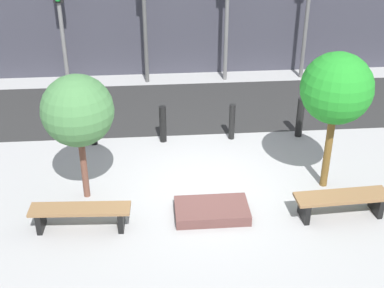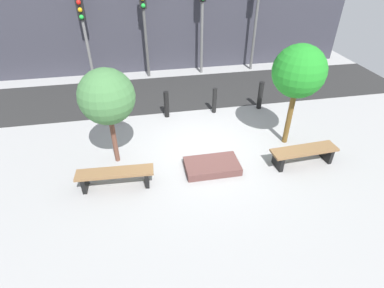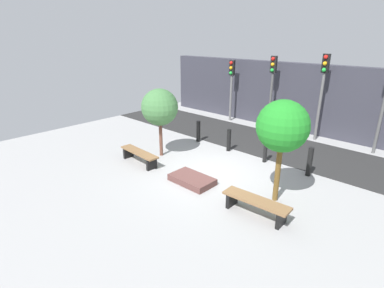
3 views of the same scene
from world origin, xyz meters
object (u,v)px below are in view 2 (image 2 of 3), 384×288
object	(u,v)px
bench_left	(115,175)
traffic_light_mid_west	(144,18)
traffic_light_west	(84,26)
bench_right	(304,153)
tree_behind_right_bench	(299,72)
tree_behind_left_bench	(107,97)
traffic_light_mid_east	(202,12)
bollard_center	(214,100)
bollard_far_left	(116,108)
planter_bed	(212,166)
bollard_left	(166,104)
bollard_right	(260,95)
traffic_light_east	(257,8)

from	to	relation	value
bench_left	traffic_light_mid_west	distance (m)	7.53
traffic_light_west	traffic_light_mid_west	world-z (taller)	traffic_light_mid_west
bench_right	traffic_light_west	size ratio (longest dim) A/B	0.57
tree_behind_right_bench	traffic_light_mid_west	distance (m)	7.07
bench_right	tree_behind_left_bench	bearing A→B (deg)	164.81
bench_right	traffic_light_mid_east	bearing A→B (deg)	97.30
tree_behind_left_bench	bollard_center	size ratio (longest dim) A/B	2.90
bollard_center	traffic_light_mid_east	distance (m)	4.39
bollard_far_left	traffic_light_west	size ratio (longest dim) A/B	0.29
planter_bed	traffic_light_west	world-z (taller)	traffic_light_west
traffic_light_mid_east	bollard_left	bearing A→B (deg)	-118.15
bollard_far_left	traffic_light_mid_east	bearing A→B (deg)	45.69
tree_behind_right_bench	bollard_center	size ratio (longest dim) A/B	3.22
bench_left	bollard_center	xyz separation A→B (m)	(3.33, 3.29, 0.12)
bollard_left	traffic_light_mid_east	bearing A→B (deg)	61.85
bollard_center	traffic_light_mid_west	xyz separation A→B (m)	(-2.04, 3.81, 2.02)
bench_left	bollard_far_left	distance (m)	3.30
planter_bed	bollard_far_left	bearing A→B (deg)	129.19
planter_bed	traffic_light_mid_east	world-z (taller)	traffic_light_mid_east
bollard_right	traffic_light_east	world-z (taller)	traffic_light_east
bollard_far_left	traffic_light_mid_west	world-z (taller)	traffic_light_mid_west
bench_left	bollard_far_left	world-z (taller)	bollard_far_left
traffic_light_mid_east	traffic_light_west	bearing A→B (deg)	-179.99
bench_left	traffic_light_east	distance (m)	9.64
tree_behind_left_bench	bollard_far_left	size ratio (longest dim) A/B	2.79
bollard_far_left	traffic_light_west	bearing A→B (deg)	105.69
bench_left	bollard_left	xyz separation A→B (m)	(1.65, 3.29, 0.12)
bollard_center	traffic_light_east	size ratio (longest dim) A/B	0.24
bollard_far_left	bollard_left	bearing A→B (deg)	0.00
traffic_light_mid_east	planter_bed	bearing A→B (deg)	-99.84
bollard_right	bench_right	bearing A→B (deg)	-90.53
bench_right	tree_behind_right_bench	distance (m)	2.16
bench_left	traffic_light_mid_east	world-z (taller)	traffic_light_mid_east
planter_bed	bollard_center	bearing A→B (deg)	74.80
planter_bed	bollard_right	size ratio (longest dim) A/B	1.42
traffic_light_mid_west	traffic_light_west	bearing A→B (deg)	-179.98
traffic_light_east	bollard_far_left	bearing A→B (deg)	-148.07
bench_left	bollard_center	bearing A→B (deg)	47.69
bollard_center	traffic_light_west	bearing A→B (deg)	139.33
bollard_far_left	tree_behind_right_bench	bearing A→B (deg)	-23.88
tree_behind_left_bench	traffic_light_west	bearing A→B (deg)	100.34
bollard_right	traffic_light_west	xyz separation A→B (m)	(-6.11, 3.81, 1.76)
traffic_light_east	planter_bed	bearing A→B (deg)	-117.49
bollard_far_left	bollard_left	world-z (taller)	bollard_far_left
planter_bed	traffic_light_east	xyz separation A→B (m)	(3.59, 6.90, 2.56)
traffic_light_west	traffic_light_mid_west	size ratio (longest dim) A/B	0.91
traffic_light_mid_west	traffic_light_mid_east	xyz separation A→B (m)	(2.39, 0.00, 0.12)
tree_behind_right_bench	traffic_light_mid_west	bearing A→B (deg)	121.46
bench_right	traffic_light_east	world-z (taller)	traffic_light_east
tree_behind_right_bench	bollard_far_left	size ratio (longest dim) A/B	3.11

